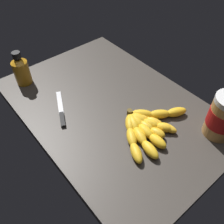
% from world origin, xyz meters
% --- Properties ---
extents(ground_plane, '(0.89, 0.60, 0.03)m').
position_xyz_m(ground_plane, '(0.00, 0.00, -0.02)').
color(ground_plane, '#38332D').
extents(banana_bunch, '(0.21, 0.31, 0.03)m').
position_xyz_m(banana_bunch, '(0.17, 0.02, 0.02)').
color(banana_bunch, gold).
rests_on(banana_bunch, ground_plane).
extents(peanut_butter_jar, '(0.10, 0.10, 0.16)m').
position_xyz_m(peanut_butter_jar, '(0.34, 0.20, 0.08)').
color(peanut_butter_jar, '#BF8442').
rests_on(peanut_butter_jar, ground_plane).
extents(honey_bottle, '(0.07, 0.07, 0.15)m').
position_xyz_m(honey_bottle, '(-0.35, -0.19, 0.06)').
color(honey_bottle, orange).
rests_on(honey_bottle, ground_plane).
extents(butter_knife, '(0.19, 0.10, 0.01)m').
position_xyz_m(butter_knife, '(-0.10, -0.17, 0.00)').
color(butter_knife, silver).
rests_on(butter_knife, ground_plane).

